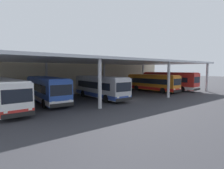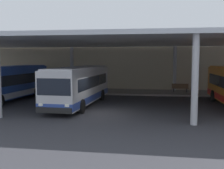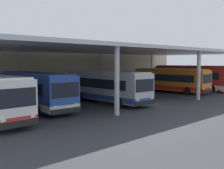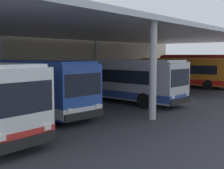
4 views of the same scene
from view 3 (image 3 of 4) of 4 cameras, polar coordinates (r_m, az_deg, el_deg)
The scene contains 10 objects.
ground_plane at distance 27.57m, azimuth 6.47°, elevation -3.87°, with size 200.00×200.00×0.00m, color #333338.
platform_kerb at distance 36.15m, azimuth -7.98°, elevation -1.71°, with size 42.00×4.50×0.18m, color gray.
station_building_facade at distance 38.63m, azimuth -10.86°, elevation 3.42°, with size 48.00×1.60×6.58m, color #C1B293.
canopy_shelter at distance 31.10m, azimuth -1.30°, elevation 6.94°, with size 40.00×17.00×5.55m.
bus_second_bay at distance 24.85m, azimuth -15.68°, elevation -1.10°, with size 3.17×10.66×3.17m.
bus_middle_bay at distance 27.77m, azimuth -1.21°, elevation -0.34°, with size 3.03×10.63×3.17m.
bus_far_bay at distance 38.06m, azimuth 11.99°, elevation 0.91°, with size 2.89×10.58×3.17m.
bus_departing at distance 41.83m, azimuth 16.22°, elevation 1.41°, with size 3.12×11.44×3.57m.
bench_waiting at distance 40.38m, azimuth -0.35°, elevation -0.19°, with size 1.80×0.45×0.92m.
banner_sign at distance 46.48m, azimuth 8.62°, elevation 2.03°, with size 0.70×0.12×3.20m.
Camera 3 is at (-20.95, -17.44, 4.08)m, focal length 44.34 mm.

